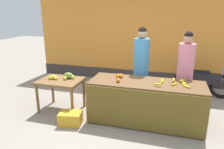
# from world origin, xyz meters

# --- Properties ---
(ground_plane) EXTENTS (24.00, 24.00, 0.00)m
(ground_plane) POSITION_xyz_m (0.00, 0.00, 0.00)
(ground_plane) COLOR gray
(market_wall_back) EXTENTS (7.08, 0.23, 3.32)m
(market_wall_back) POSITION_xyz_m (0.00, 2.60, 1.63)
(market_wall_back) COLOR orange
(market_wall_back) RESTS_ON ground
(fruit_stall_counter) EXTENTS (2.25, 0.81, 0.86)m
(fruit_stall_counter) POSITION_xyz_m (0.37, -0.01, 0.43)
(fruit_stall_counter) COLOR brown
(fruit_stall_counter) RESTS_ON ground
(side_table_wooden) EXTENTS (0.94, 0.72, 0.73)m
(side_table_wooden) POSITION_xyz_m (-1.54, 0.00, 0.63)
(side_table_wooden) COLOR brown
(side_table_wooden) RESTS_ON ground
(banana_bunch_pile) EXTENTS (0.64, 0.46, 0.07)m
(banana_bunch_pile) POSITION_xyz_m (0.89, 0.04, 0.89)
(banana_bunch_pile) COLOR gold
(banana_bunch_pile) RESTS_ON fruit_stall_counter
(orange_pile) EXTENTS (0.16, 0.38, 0.09)m
(orange_pile) POSITION_xyz_m (-0.20, 0.04, 0.90)
(orange_pile) COLOR orange
(orange_pile) RESTS_ON fruit_stall_counter
(mango_papaya_pile) EXTENTS (0.57, 0.33, 0.14)m
(mango_papaya_pile) POSITION_xyz_m (-1.47, 0.10, 0.79)
(mango_papaya_pile) COLOR #D8CD42
(mango_papaya_pile) RESTS_ON side_table_wooden
(vendor_woman_blue_shirt) EXTENTS (0.34, 0.34, 1.88)m
(vendor_woman_blue_shirt) POSITION_xyz_m (0.16, 0.64, 0.95)
(vendor_woman_blue_shirt) COLOR #33333D
(vendor_woman_blue_shirt) RESTS_ON ground
(vendor_woman_pink_shirt) EXTENTS (0.34, 0.34, 1.81)m
(vendor_woman_pink_shirt) POSITION_xyz_m (1.10, 0.61, 0.91)
(vendor_woman_pink_shirt) COLOR #33333D
(vendor_woman_pink_shirt) RESTS_ON ground
(parked_motorcycle) EXTENTS (1.60, 0.18, 0.88)m
(parked_motorcycle) POSITION_xyz_m (1.66, 1.74, 0.40)
(parked_motorcycle) COLOR black
(parked_motorcycle) RESTS_ON ground
(produce_crate) EXTENTS (0.49, 0.40, 0.26)m
(produce_crate) POSITION_xyz_m (-1.06, -0.54, 0.13)
(produce_crate) COLOR gold
(produce_crate) RESTS_ON ground
(produce_sack) EXTENTS (0.45, 0.47, 0.58)m
(produce_sack) POSITION_xyz_m (-0.82, 0.88, 0.29)
(produce_sack) COLOR tan
(produce_sack) RESTS_ON ground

